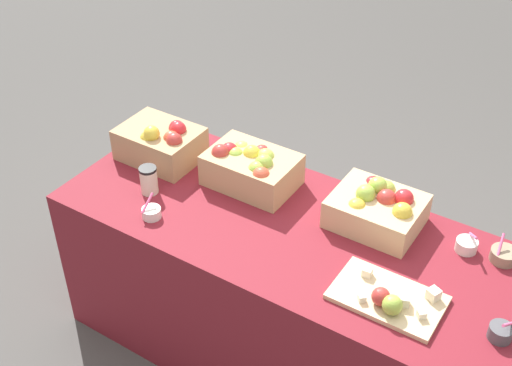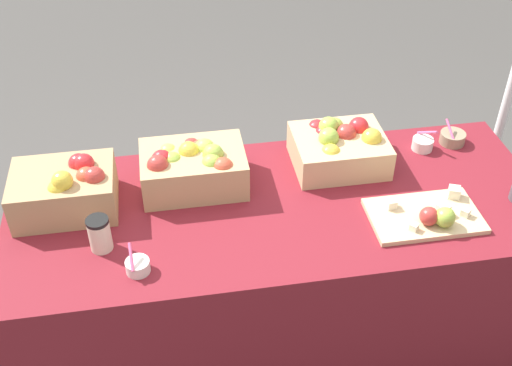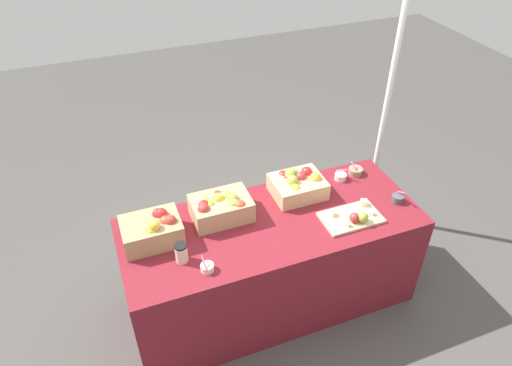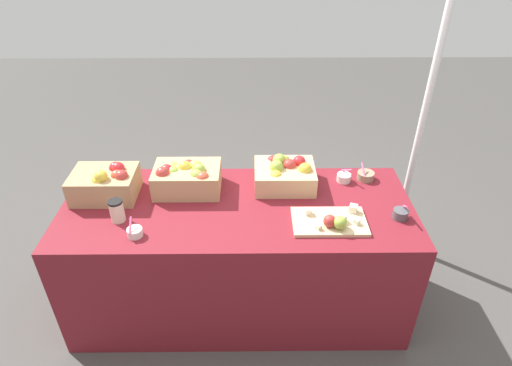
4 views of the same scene
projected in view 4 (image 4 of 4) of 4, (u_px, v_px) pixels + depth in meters
ground_plane at (240, 299)px, 2.73m from camera, size 10.00×10.00×0.00m
table at (239, 256)px, 2.53m from camera, size 1.90×0.76×0.74m
apple_crate_left at (106, 183)px, 2.35m from camera, size 0.35×0.26×0.20m
apple_crate_middle at (187, 177)px, 2.40m from camera, size 0.37×0.25×0.18m
apple_crate_right at (284, 173)px, 2.45m from camera, size 0.34×0.28×0.17m
cutting_board_front at (332, 221)px, 2.17m from camera, size 0.38×0.23×0.09m
sample_bowl_near at (366, 176)px, 2.53m from camera, size 0.10×0.10×0.10m
sample_bowl_mid at (401, 214)px, 2.22m from camera, size 0.08×0.09×0.11m
sample_bowl_far at (135, 232)px, 2.10m from camera, size 0.08×0.08×0.09m
sample_bowl_extra at (344, 177)px, 2.51m from camera, size 0.08×0.09×0.10m
coffee_cup at (117, 211)px, 2.18m from camera, size 0.07×0.07×0.12m
tent_pole at (425, 111)px, 2.60m from camera, size 0.04×0.04×2.10m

